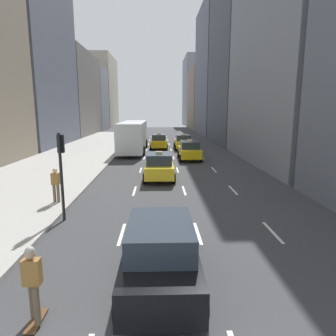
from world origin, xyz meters
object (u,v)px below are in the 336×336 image
taxi_lead (189,150)px  city_bus (133,135)px  pedestrian_mid_block (56,183)px  taxi_third (183,142)px  taxi_second (159,141)px  sedan_black_near (160,252)px  traffic_light_pole (61,162)px  skateboarder (33,282)px  taxi_fourth (159,166)px

taxi_lead → city_bus: size_ratio=0.38×
city_bus → pedestrian_mid_block: bearing=-96.3°
taxi_third → taxi_lead: bearing=-90.0°
taxi_lead → city_bus: (-5.61, 5.89, 0.91)m
taxi_lead → taxi_third: 7.53m
taxi_second → city_bus: (-2.81, -2.30, 0.91)m
pedestrian_mid_block → taxi_lead: bearing=59.8°
taxi_lead → sedan_black_near: taxi_lead is taller
taxi_lead → taxi_second: same height
sedan_black_near → traffic_light_pole: (-3.95, 4.86, 1.51)m
taxi_lead → taxi_third: bearing=90.0°
taxi_lead → sedan_black_near: (-2.80, -20.04, 0.02)m
taxi_lead → skateboarder: size_ratio=2.52×
taxi_fourth → sedan_black_near: taxi_fourth is taller
skateboarder → taxi_third: bearing=79.3°
taxi_second → traffic_light_pole: 23.76m
taxi_lead → taxi_fourth: 8.30m
taxi_fourth → city_bus: size_ratio=0.38×
skateboarder → sedan_black_near: bearing=27.5°
city_bus → skateboarder: size_ratio=6.65×
sedan_black_near → city_bus: size_ratio=0.39×
taxi_third → city_bus: (-5.61, -1.63, 0.91)m
taxi_lead → pedestrian_mid_block: taxi_lead is taller
taxi_third → sedan_black_near: taxi_third is taller
taxi_second → taxi_third: same height
pedestrian_mid_block → city_bus: bearing=83.7°
skateboarder → traffic_light_pole: traffic_light_pole is taller
city_bus → pedestrian_mid_block: (-2.11, -19.13, -0.72)m
taxi_fourth → sedan_black_near: bearing=-90.0°
sedan_black_near → skateboarder: bearing=-152.5°
skateboarder → pedestrian_mid_block: (-2.26, 8.19, 0.10)m
taxi_fourth → skateboarder: 13.88m
pedestrian_mid_block → traffic_light_pole: bearing=-63.6°
sedan_black_near → city_bus: 26.11m
taxi_fourth → traffic_light_pole: size_ratio=1.22×
taxi_second → sedan_black_near: bearing=-90.0°
taxi_lead → city_bus: bearing=133.6°
sedan_black_near → city_bus: city_bus is taller
taxi_second → skateboarder: size_ratio=2.52×
traffic_light_pole → city_bus: bearing=86.9°
taxi_second → traffic_light_pole: bearing=-99.6°
city_bus → traffic_light_pole: traffic_light_pole is taller
taxi_second → traffic_light_pole: (-3.95, -23.38, 1.53)m
taxi_third → traffic_light_pole: bearing=-106.6°
taxi_lead → taxi_second: (-2.80, 8.19, 0.00)m
taxi_lead → traffic_light_pole: traffic_light_pole is taller
pedestrian_mid_block → traffic_light_pole: (0.97, -1.95, 1.34)m
taxi_second → sedan_black_near: size_ratio=0.98×
taxi_third → city_bus: bearing=-163.8°
taxi_lead → taxi_fourth: size_ratio=1.00×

